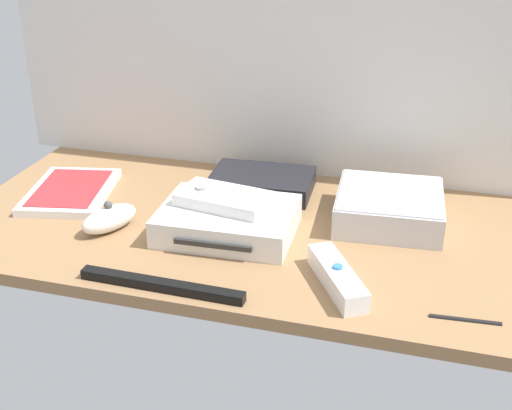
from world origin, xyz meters
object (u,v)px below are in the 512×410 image
object	(u,v)px
network_router	(262,183)
remote_wand	(337,277)
game_console	(228,221)
sensor_bar	(161,285)
game_case	(71,191)
remote_nunchuk	(109,218)
stylus_pen	(465,318)
mini_computer	(389,207)
remote_classic_pad	(224,199)

from	to	relation	value
network_router	remote_wand	xyz separation A→B (cm)	(18.54, -27.96, -0.19)
game_console	sensor_bar	xyz separation A→B (cm)	(-3.63, -18.29, -1.50)
game_case	remote_wand	world-z (taller)	remote_wand
game_console	sensor_bar	size ratio (longest dim) A/B	0.90
remote_nunchuk	stylus_pen	size ratio (longest dim) A/B	1.21
mini_computer	remote_classic_pad	bearing A→B (deg)	-158.41
mini_computer	remote_nunchuk	distance (cm)	45.39
remote_nunchuk	network_router	bearing A→B (deg)	74.57
game_console	game_case	size ratio (longest dim) A/B	1.01
game_console	stylus_pen	world-z (taller)	game_console
remote_wand	sensor_bar	distance (cm)	24.23
network_router	remote_classic_pad	distance (cm)	16.36
stylus_pen	sensor_bar	bearing A→B (deg)	-174.45
remote_classic_pad	stylus_pen	distance (cm)	41.07
remote_wand	stylus_pen	size ratio (longest dim) A/B	1.62
network_router	sensor_bar	world-z (taller)	network_router
sensor_bar	stylus_pen	xyz separation A→B (cm)	(40.32, 3.92, -0.35)
remote_nunchuk	remote_classic_pad	xyz separation A→B (cm)	(17.57, 5.32, 3.37)
game_console	game_case	xyz separation A→B (cm)	(-31.48, 5.97, -1.44)
game_console	stylus_pen	xyz separation A→B (cm)	(36.69, -14.37, -1.85)
game_case	remote_classic_pad	size ratio (longest dim) A/B	1.38
mini_computer	remote_nunchuk	size ratio (longest dim) A/B	1.66
mini_computer	sensor_bar	world-z (taller)	mini_computer
mini_computer	game_case	size ratio (longest dim) A/B	0.85
remote_wand	remote_nunchuk	distance (cm)	38.62
game_case	remote_wand	bearing A→B (deg)	-30.04
game_case	remote_nunchuk	size ratio (longest dim) A/B	1.96
game_case	stylus_pen	world-z (taller)	game_case
stylus_pen	game_case	bearing A→B (deg)	163.39
remote_wand	stylus_pen	xyz separation A→B (cm)	(17.23, -3.42, -1.16)
network_router	remote_classic_pad	world-z (taller)	remote_classic_pad
game_case	network_router	world-z (taller)	network_router
network_router	remote_classic_pad	size ratio (longest dim) A/B	1.20
mini_computer	stylus_pen	distance (cm)	28.52
game_console	sensor_bar	bearing A→B (deg)	-103.46
sensor_bar	remote_classic_pad	bearing A→B (deg)	83.40
mini_computer	sensor_bar	distance (cm)	40.54
mini_computer	game_case	world-z (taller)	mini_computer
network_router	remote_nunchuk	world-z (taller)	remote_nunchuk
network_router	remote_nunchuk	xyz separation A→B (cm)	(-19.47, -21.13, 0.34)
sensor_bar	remote_nunchuk	bearing A→B (deg)	137.63
game_console	remote_nunchuk	xyz separation A→B (cm)	(-18.56, -4.12, -0.16)
game_console	remote_wand	distance (cm)	22.34
stylus_pen	remote_nunchuk	bearing A→B (deg)	169.49
game_console	network_router	world-z (taller)	game_console
game_case	remote_nunchuk	xyz separation A→B (cm)	(12.93, -10.09, 1.28)
game_case	network_router	distance (cm)	34.24
mini_computer	remote_wand	distance (cm)	22.63
game_console	stylus_pen	bearing A→B (deg)	-23.63
game_case	sensor_bar	bearing A→B (deg)	-52.72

